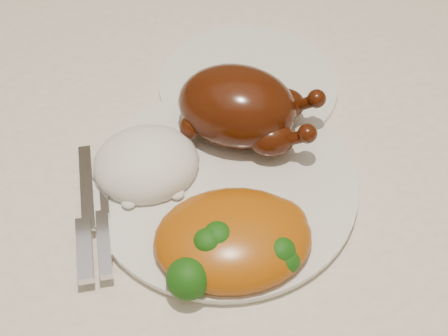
{
  "coord_description": "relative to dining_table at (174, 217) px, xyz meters",
  "views": [
    {
      "loc": [
        0.01,
        -0.43,
        1.27
      ],
      "look_at": [
        0.05,
        -0.04,
        0.8
      ],
      "focal_mm": 50.0,
      "sensor_mm": 36.0,
      "label": 1
    }
  ],
  "objects": [
    {
      "name": "rice_mound",
      "position": [
        -0.02,
        -0.02,
        0.12
      ],
      "size": [
        0.12,
        0.11,
        0.06
      ],
      "rotation": [
        0.0,
        0.0,
        0.11
      ],
      "color": "white",
      "rests_on": "dinner_plate"
    },
    {
      "name": "side_plate",
      "position": [
        0.1,
        0.1,
        0.11
      ],
      "size": [
        0.27,
        0.27,
        0.01
      ],
      "primitive_type": "cylinder",
      "rotation": [
        0.0,
        0.0,
        0.38
      ],
      "color": "white",
      "rests_on": "tablecloth"
    },
    {
      "name": "cutlery",
      "position": [
        -0.07,
        -0.09,
        0.12
      ],
      "size": [
        0.03,
        0.16,
        0.01
      ],
      "rotation": [
        0.0,
        0.0,
        0.06
      ],
      "color": "silver",
      "rests_on": "dinner_plate"
    },
    {
      "name": "mac_and_cheese",
      "position": [
        0.06,
        -0.12,
        0.13
      ],
      "size": [
        0.15,
        0.11,
        0.05
      ],
      "rotation": [
        0.0,
        0.0,
        -0.01
      ],
      "color": "#B0600B",
      "rests_on": "dinner_plate"
    },
    {
      "name": "dining_table",
      "position": [
        0.0,
        0.0,
        0.0
      ],
      "size": [
        1.6,
        0.9,
        0.76
      ],
      "color": "brown",
      "rests_on": "floor"
    },
    {
      "name": "dinner_plate",
      "position": [
        0.05,
        -0.04,
        0.11
      ],
      "size": [
        0.31,
        0.31,
        0.01
      ],
      "primitive_type": "cylinder",
      "rotation": [
        0.0,
        0.0,
        0.2
      ],
      "color": "white",
      "rests_on": "tablecloth"
    },
    {
      "name": "tablecloth",
      "position": [
        0.0,
        0.0,
        0.07
      ],
      "size": [
        1.73,
        1.03,
        0.18
      ],
      "color": "white",
      "rests_on": "dining_table"
    },
    {
      "name": "roast_chicken",
      "position": [
        0.08,
        0.02,
        0.15
      ],
      "size": [
        0.17,
        0.13,
        0.08
      ],
      "rotation": [
        0.0,
        0.0,
        -0.4
      ],
      "color": "#471807",
      "rests_on": "dinner_plate"
    }
  ]
}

